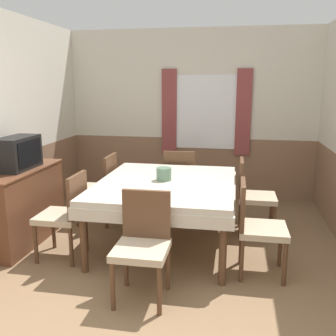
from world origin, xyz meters
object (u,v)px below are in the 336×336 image
object	(u,v)px
chair_right_far	(252,193)
chair_right_near	(256,224)
chair_head_window	(180,178)
chair_head_near	(143,241)
chair_left_near	(66,212)
chair_left_far	(101,186)
dining_table	(166,190)
vase	(164,174)
tv	(18,153)
sideboard	(21,205)

from	to	relation	value
chair_right_far	chair_right_near	distance (m)	1.03
chair_head_window	chair_head_near	bearing A→B (deg)	-90.00
chair_left_near	chair_left_far	world-z (taller)	same
dining_table	vase	xyz separation A→B (m)	(-0.04, 0.04, 0.17)
dining_table	tv	xyz separation A→B (m)	(-1.62, -0.22, 0.40)
vase	dining_table	bearing A→B (deg)	-50.74
chair_head_window	chair_left_near	size ratio (longest dim) A/B	1.00
dining_table	chair_left_near	size ratio (longest dim) A/B	1.95
chair_left_near	sideboard	xyz separation A→B (m)	(-0.68, 0.29, -0.06)
chair_head_near	sideboard	bearing A→B (deg)	-27.53
vase	chair_right_near	bearing A→B (deg)	-29.55
chair_head_near	vase	size ratio (longest dim) A/B	5.38
chair_right_near	chair_head_near	xyz separation A→B (m)	(-0.95, -0.56, 0.00)
chair_head_window	chair_left_far	xyz separation A→B (m)	(-0.95, -0.56, 0.00)
dining_table	tv	world-z (taller)	tv
chair_right_near	tv	size ratio (longest dim) A/B	1.62
sideboard	vase	world-z (taller)	vase
chair_left_near	sideboard	distance (m)	0.74
chair_head_near	vase	xyz separation A→B (m)	(-0.04, 1.12, 0.31)
chair_head_near	tv	world-z (taller)	tv
chair_left_near	chair_right_far	bearing A→B (deg)	-61.52
chair_right_far	vase	distance (m)	1.14
chair_head_near	chair_head_window	bearing A→B (deg)	-90.00
chair_head_window	tv	world-z (taller)	tv
vase	chair_head_near	bearing A→B (deg)	-88.20
chair_head_near	sideboard	size ratio (longest dim) A/B	0.73
chair_head_window	tv	xyz separation A→B (m)	(-1.62, -1.30, 0.54)
chair_right_far	vase	xyz separation A→B (m)	(-0.99, -0.47, 0.31)
chair_left_near	dining_table	bearing A→B (deg)	-61.52
chair_left_near	chair_left_far	distance (m)	1.03
chair_head_near	tv	distance (m)	1.91
chair_left_near	tv	bearing A→B (deg)	66.02
chair_right_near	vase	size ratio (longest dim) A/B	5.38
chair_left_near	vase	bearing A→B (deg)	-58.59
chair_right_near	tv	world-z (taller)	tv
chair_head_window	sideboard	bearing A→B (deg)	-141.26
chair_left_far	sideboard	distance (m)	1.01
sideboard	chair_head_window	bearing A→B (deg)	38.74
chair_head_near	chair_head_window	world-z (taller)	same
chair_right_far	sideboard	world-z (taller)	chair_right_far
chair_right_far	chair_left_far	world-z (taller)	same
chair_right_near	chair_left_near	world-z (taller)	same
chair_left_far	sideboard	xyz separation A→B (m)	(-0.68, -0.74, -0.06)
dining_table	chair_left_near	xyz separation A→B (m)	(-0.95, -0.52, -0.14)
chair_right_near	vase	distance (m)	1.17
tv	vase	xyz separation A→B (m)	(1.58, 0.26, -0.23)
chair_right_far	chair_right_near	size ratio (longest dim) A/B	1.00
chair_left_far	tv	size ratio (longest dim) A/B	1.62
dining_table	sideboard	bearing A→B (deg)	-172.00
vase	chair_head_window	bearing A→B (deg)	88.05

